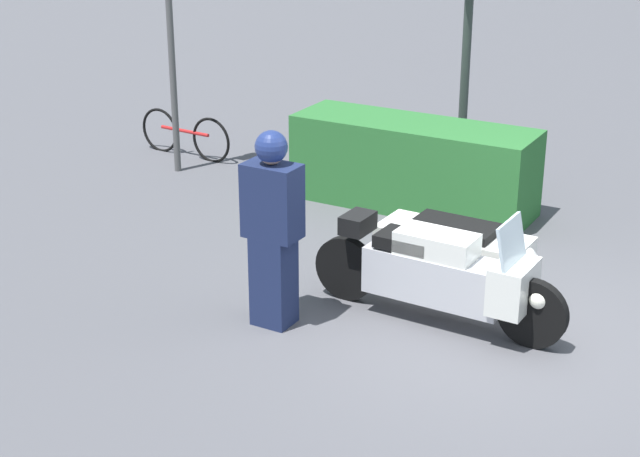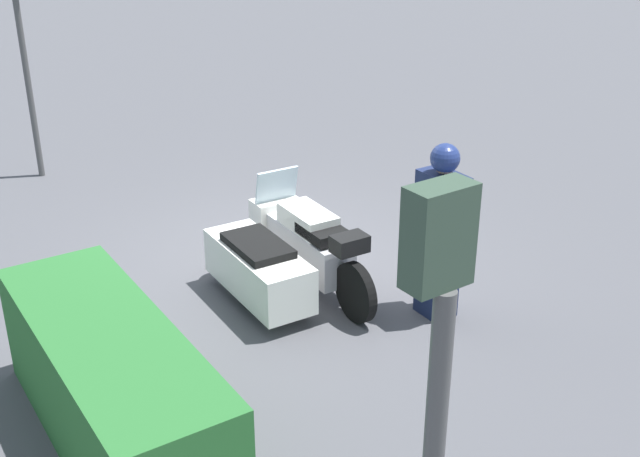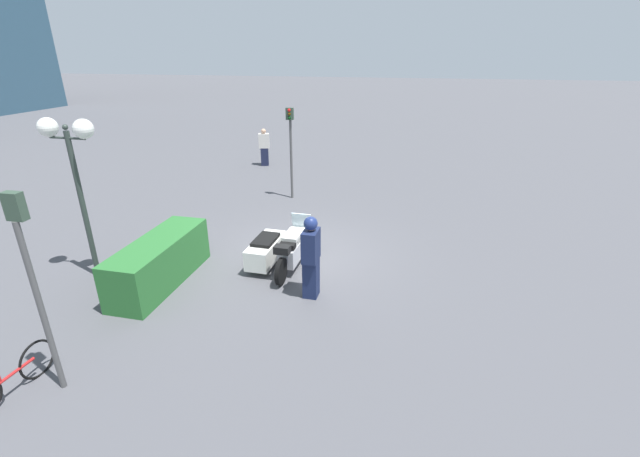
{
  "view_description": "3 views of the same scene",
  "coord_description": "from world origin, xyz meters",
  "px_view_note": "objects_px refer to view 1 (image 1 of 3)",
  "views": [
    {
      "loc": [
        2.54,
        -7.86,
        4.22
      ],
      "look_at": [
        -1.59,
        -0.58,
        0.91
      ],
      "focal_mm": 55.0,
      "sensor_mm": 36.0,
      "label": 1
    },
    {
      "loc": [
        -7.43,
        4.17,
        4.3
      ],
      "look_at": [
        -1.13,
        0.07,
        0.91
      ],
      "focal_mm": 45.0,
      "sensor_mm": 36.0,
      "label": 2
    },
    {
      "loc": [
        -9.86,
        -2.89,
        5.04
      ],
      "look_at": [
        -0.29,
        -0.71,
        0.93
      ],
      "focal_mm": 24.0,
      "sensor_mm": 36.0,
      "label": 3
    }
  ],
  "objects_px": {
    "police_motorcycle": "(455,263)",
    "traffic_light_far": "(171,12)",
    "officer_rider": "(273,225)",
    "hedge_bush_curbside": "(413,165)",
    "bicycle_parked": "(185,135)"
  },
  "relations": [
    {
      "from": "police_motorcycle",
      "to": "traffic_light_far",
      "type": "distance_m",
      "value": 5.6
    },
    {
      "from": "officer_rider",
      "to": "hedge_bush_curbside",
      "type": "relative_size",
      "value": 0.63
    },
    {
      "from": "traffic_light_far",
      "to": "bicycle_parked",
      "type": "height_order",
      "value": "traffic_light_far"
    },
    {
      "from": "police_motorcycle",
      "to": "officer_rider",
      "type": "bearing_deg",
      "value": -137.94
    },
    {
      "from": "police_motorcycle",
      "to": "bicycle_parked",
      "type": "relative_size",
      "value": 1.59
    },
    {
      "from": "officer_rider",
      "to": "traffic_light_far",
      "type": "distance_m",
      "value": 4.96
    },
    {
      "from": "hedge_bush_curbside",
      "to": "bicycle_parked",
      "type": "relative_size",
      "value": 1.86
    },
    {
      "from": "hedge_bush_curbside",
      "to": "traffic_light_far",
      "type": "xyz_separation_m",
      "value": [
        -3.37,
        -0.3,
        1.63
      ]
    },
    {
      "from": "traffic_light_far",
      "to": "bicycle_parked",
      "type": "xyz_separation_m",
      "value": [
        -0.35,
        0.61,
        -1.85
      ]
    },
    {
      "from": "hedge_bush_curbside",
      "to": "officer_rider",
      "type": "bearing_deg",
      "value": -86.75
    },
    {
      "from": "hedge_bush_curbside",
      "to": "bicycle_parked",
      "type": "height_order",
      "value": "hedge_bush_curbside"
    },
    {
      "from": "bicycle_parked",
      "to": "officer_rider",
      "type": "bearing_deg",
      "value": -41.19
    },
    {
      "from": "police_motorcycle",
      "to": "hedge_bush_curbside",
      "type": "bearing_deg",
      "value": 124.22
    },
    {
      "from": "police_motorcycle",
      "to": "hedge_bush_curbside",
      "type": "height_order",
      "value": "police_motorcycle"
    },
    {
      "from": "police_motorcycle",
      "to": "bicycle_parked",
      "type": "xyz_separation_m",
      "value": [
        -5.25,
        2.71,
        -0.15
      ]
    }
  ]
}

